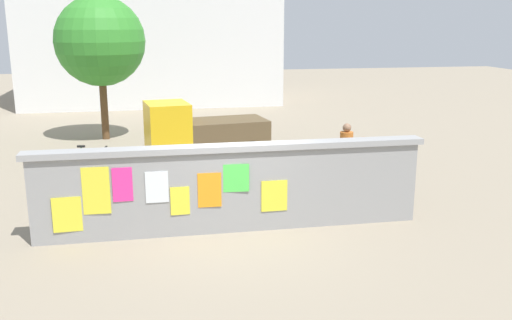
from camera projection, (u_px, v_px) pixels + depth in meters
ground at (198, 147)px, 19.22m from camera, size 60.00×60.00×0.00m
poster_wall at (232, 187)px, 11.37m from camera, size 8.00×0.42×1.80m
auto_rickshaw_truck at (200, 132)px, 17.03m from camera, size 3.77×1.97×1.85m
motorcycle at (240, 183)px, 13.28m from camera, size 1.87×0.68×0.87m
bicycle_near at (88, 167)px, 15.15m from camera, size 1.69×0.45×0.95m
bicycle_far at (102, 193)px, 12.88m from camera, size 1.71×0.44×0.95m
person_walking at (346, 148)px, 14.62m from camera, size 0.36×0.36×1.62m
person_bystander at (363, 164)px, 12.97m from camera, size 0.45×0.45×1.62m
tree_roadside at (100, 41)px, 19.71m from camera, size 3.14×3.14×5.05m
building_background at (150, 17)px, 29.45m from camera, size 13.00×7.21×8.75m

